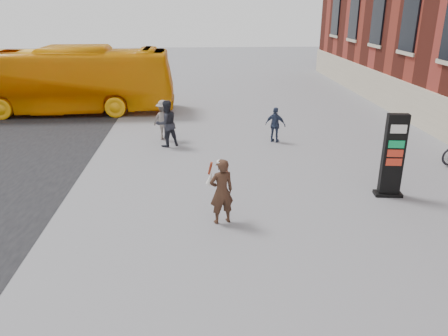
{
  "coord_description": "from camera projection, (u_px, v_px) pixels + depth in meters",
  "views": [
    {
      "loc": [
        -0.96,
        -9.78,
        5.49
      ],
      "look_at": [
        -0.26,
        1.61,
        1.17
      ],
      "focal_mm": 35.0,
      "sensor_mm": 36.0,
      "label": 1
    }
  ],
  "objects": [
    {
      "name": "woman",
      "position": [
        221.0,
        190.0,
        11.36
      ],
      "size": [
        0.81,
        0.77,
        1.79
      ],
      "rotation": [
        0.0,
        0.0,
        3.44
      ],
      "color": "#42291D",
      "rests_on": "ground"
    },
    {
      "name": "bus",
      "position": [
        54.0,
        80.0,
        22.74
      ],
      "size": [
        12.37,
        3.06,
        3.44
      ],
      "primitive_type": "imported",
      "rotation": [
        0.0,
        0.0,
        1.58
      ],
      "color": "orange",
      "rests_on": "road"
    },
    {
      "name": "ground",
      "position": [
        238.0,
        233.0,
        11.13
      ],
      "size": [
        100.0,
        100.0,
        0.0
      ],
      "primitive_type": "plane",
      "color": "#9E9EA3"
    },
    {
      "name": "info_pylon",
      "position": [
        393.0,
        156.0,
        12.86
      ],
      "size": [
        0.85,
        0.5,
        2.53
      ],
      "rotation": [
        0.0,
        0.0,
        -0.12
      ],
      "color": "black",
      "rests_on": "ground"
    },
    {
      "name": "pedestrian_a",
      "position": [
        167.0,
        124.0,
        17.56
      ],
      "size": [
        1.15,
        1.08,
        1.89
      ],
      "primitive_type": "imported",
      "rotation": [
        0.0,
        0.0,
        3.66
      ],
      "color": "#25262F",
      "rests_on": "ground"
    },
    {
      "name": "pedestrian_c",
      "position": [
        275.0,
        125.0,
        18.17
      ],
      "size": [
        0.93,
        0.72,
        1.48
      ],
      "primitive_type": "imported",
      "rotation": [
        0.0,
        0.0,
        2.67
      ],
      "color": "#2C3752",
      "rests_on": "ground"
    },
    {
      "name": "pedestrian_b",
      "position": [
        164.0,
        120.0,
        18.44
      ],
      "size": [
        1.27,
        1.12,
        1.71
      ],
      "primitive_type": "imported",
      "rotation": [
        0.0,
        0.0,
        2.6
      ],
      "color": "gray",
      "rests_on": "ground"
    }
  ]
}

